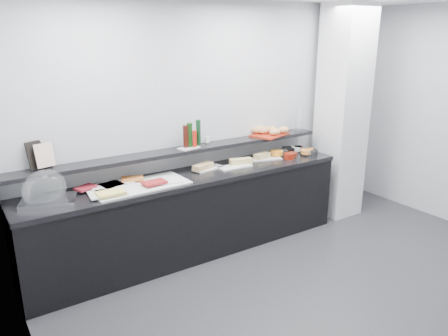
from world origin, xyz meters
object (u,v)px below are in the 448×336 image
cloche_base (49,201)px  framed_print (39,154)px  condiment_tray (189,148)px  bread_tray (269,134)px  carafe (299,119)px  sandwich_plate_mid (235,167)px

cloche_base → framed_print: bearing=107.2°
condiment_tray → bread_tray: bearing=-11.5°
bread_tray → carafe: size_ratio=1.49×
framed_print → bread_tray: 2.63m
framed_print → condiment_tray: framed_print is taller
condiment_tray → carafe: carafe is taller
sandwich_plate_mid → framed_print: (-1.98, 0.29, 0.37)m
condiment_tray → carafe: size_ratio=0.74×
framed_print → cloche_base: bearing=-114.2°
sandwich_plate_mid → framed_print: framed_print is taller
sandwich_plate_mid → cloche_base: bearing=-178.5°
bread_tray → sandwich_plate_mid: bearing=177.7°
condiment_tray → carafe: 1.59m
cloche_base → bread_tray: size_ratio=1.03×
bread_tray → framed_print: bearing=158.9°
framed_print → condiment_tray: (1.49, -0.12, -0.12)m
condiment_tray → bread_tray: (1.13, 0.02, 0.00)m
sandwich_plate_mid → condiment_tray: 0.57m
cloche_base → framed_print: (0.01, 0.28, 0.36)m
framed_print → condiment_tray: bearing=-25.8°
cloche_base → condiment_tray: size_ratio=2.07×
cloche_base → sandwich_plate_mid: bearing=19.8°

